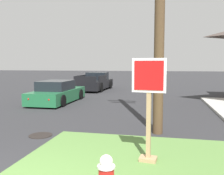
# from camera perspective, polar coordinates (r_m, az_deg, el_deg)

# --- Properties ---
(grass_corner_patch) EXTENTS (5.19, 4.58, 0.08)m
(grass_corner_patch) POSITION_cam_1_polar(r_m,az_deg,el_deg) (5.08, 6.55, -19.06)
(grass_corner_patch) COLOR #567F3D
(grass_corner_patch) RESTS_ON ground
(stop_sign) EXTENTS (0.71, 0.32, 2.20)m
(stop_sign) POSITION_cam_1_polar(r_m,az_deg,el_deg) (5.20, 8.58, -5.74)
(stop_sign) COLOR #A3845B
(stop_sign) RESTS_ON grass_corner_patch
(manhole_cover) EXTENTS (0.70, 0.70, 0.02)m
(manhole_cover) POSITION_cam_1_polar(r_m,az_deg,el_deg) (7.80, -16.41, -10.72)
(manhole_cover) COLOR black
(manhole_cover) RESTS_ON ground
(parked_sedan_green) EXTENTS (1.94, 4.53, 1.25)m
(parked_sedan_green) POSITION_cam_1_polar(r_m,az_deg,el_deg) (14.15, -12.68, -1.24)
(parked_sedan_green) COLOR #1E6038
(parked_sedan_green) RESTS_ON ground
(pickup_truck_black) EXTENTS (2.18, 5.16, 1.48)m
(pickup_truck_black) POSITION_cam_1_polar(r_m,az_deg,el_deg) (20.71, -3.96, 1.14)
(pickup_truck_black) COLOR black
(pickup_truck_black) RESTS_ON ground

